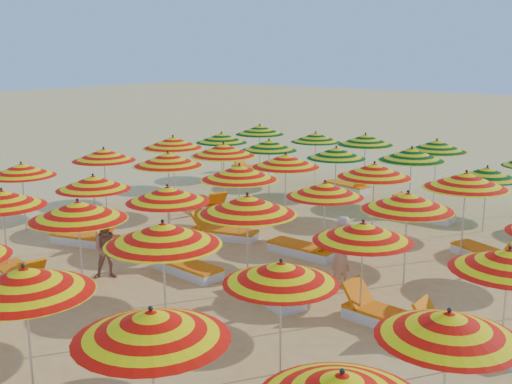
% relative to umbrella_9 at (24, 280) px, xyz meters
% --- Properties ---
extents(ground, '(120.00, 120.00, 0.00)m').
position_rel_umbrella_9_xyz_m(ground, '(-1.31, 6.32, -1.76)').
color(ground, '#E4BC65').
rests_on(ground, ground).
extents(umbrella_9, '(2.40, 2.40, 2.00)m').
position_rel_umbrella_9_xyz_m(umbrella_9, '(0.00, 0.00, 0.00)').
color(umbrella_9, silver).
rests_on(umbrella_9, ground).
extents(umbrella_10, '(1.97, 1.97, 1.96)m').
position_rel_umbrella_9_xyz_m(umbrella_10, '(2.34, 0.12, -0.04)').
color(umbrella_10, silver).
rests_on(umbrella_10, ground).
extents(umbrella_13, '(2.44, 2.44, 1.95)m').
position_rel_umbrella_9_xyz_m(umbrella_13, '(-4.89, 2.62, -0.05)').
color(umbrella_13, silver).
rests_on(umbrella_13, ground).
extents(umbrella_14, '(2.33, 2.33, 2.02)m').
position_rel_umbrella_9_xyz_m(umbrella_14, '(-2.53, 2.80, 0.02)').
color(umbrella_14, silver).
rests_on(umbrella_14, ground).
extents(umbrella_15, '(2.01, 2.01, 2.09)m').
position_rel_umbrella_9_xyz_m(umbrella_15, '(0.05, 2.54, 0.07)').
color(umbrella_15, silver).
rests_on(umbrella_15, ground).
extents(umbrella_16, '(1.99, 1.99, 1.83)m').
position_rel_umbrella_9_xyz_m(umbrella_16, '(2.33, 2.70, -0.15)').
color(umbrella_16, silver).
rests_on(umbrella_16, ground).
extents(umbrella_17, '(2.23, 2.23, 1.85)m').
position_rel_umbrella_9_xyz_m(umbrella_17, '(4.97, 2.41, -0.14)').
color(umbrella_17, silver).
rests_on(umbrella_17, ground).
extents(umbrella_18, '(2.37, 2.37, 1.90)m').
position_rel_umbrella_9_xyz_m(umbrella_18, '(-7.70, 4.89, -0.09)').
color(umbrella_18, silver).
rests_on(umbrella_18, ground).
extents(umbrella_19, '(2.35, 2.35, 1.90)m').
position_rel_umbrella_9_xyz_m(umbrella_19, '(-4.86, 5.00, -0.10)').
color(umbrella_19, silver).
rests_on(umbrella_19, ground).
extents(umbrella_20, '(2.37, 2.37, 1.95)m').
position_rel_umbrella_9_xyz_m(umbrella_20, '(-2.38, 5.05, -0.05)').
color(umbrella_20, silver).
rests_on(umbrella_20, ground).
extents(umbrella_21, '(2.23, 2.23, 2.09)m').
position_rel_umbrella_9_xyz_m(umbrella_21, '(-0.10, 4.98, 0.07)').
color(umbrella_21, silver).
rests_on(umbrella_21, ground).
extents(umbrella_22, '(2.36, 2.36, 1.90)m').
position_rel_umbrella_9_xyz_m(umbrella_22, '(2.33, 5.19, -0.10)').
color(umbrella_22, silver).
rests_on(umbrella_22, ground).
extents(umbrella_23, '(2.14, 2.14, 1.90)m').
position_rel_umbrella_9_xyz_m(umbrella_23, '(4.85, 5.15, -0.09)').
color(umbrella_23, silver).
rests_on(umbrella_23, ground).
extents(umbrella_24, '(2.06, 2.06, 2.00)m').
position_rel_umbrella_9_xyz_m(umbrella_24, '(-7.51, 7.50, -0.00)').
color(umbrella_24, silver).
rests_on(umbrella_24, ground).
extents(umbrella_25, '(2.16, 2.16, 2.08)m').
position_rel_umbrella_9_xyz_m(umbrella_25, '(-5.11, 7.78, 0.07)').
color(umbrella_25, silver).
rests_on(umbrella_25, ground).
extents(umbrella_26, '(2.55, 2.55, 2.07)m').
position_rel_umbrella_9_xyz_m(umbrella_26, '(-2.38, 7.53, 0.06)').
color(umbrella_26, silver).
rests_on(umbrella_26, ground).
extents(umbrella_27, '(1.84, 1.84, 1.89)m').
position_rel_umbrella_9_xyz_m(umbrella_27, '(-0.04, 7.76, -0.10)').
color(umbrella_27, silver).
rests_on(umbrella_27, ground).
extents(umbrella_28, '(2.17, 2.17, 2.02)m').
position_rel_umbrella_9_xyz_m(umbrella_28, '(2.17, 7.36, 0.02)').
color(umbrella_28, silver).
rests_on(umbrella_28, ground).
extents(umbrella_30, '(2.54, 2.54, 2.11)m').
position_rel_umbrella_9_xyz_m(umbrella_30, '(-7.21, 10.08, 0.09)').
color(umbrella_30, silver).
rests_on(umbrella_30, ground).
extents(umbrella_31, '(2.63, 2.63, 2.12)m').
position_rel_umbrella_9_xyz_m(umbrella_31, '(-4.86, 9.84, 0.10)').
color(umbrella_31, silver).
rests_on(umbrella_31, ground).
extents(umbrella_32, '(2.52, 2.52, 2.03)m').
position_rel_umbrella_9_xyz_m(umbrella_32, '(-2.57, 9.80, 0.02)').
color(umbrella_32, silver).
rests_on(umbrella_32, ground).
extents(umbrella_33, '(2.47, 2.47, 2.04)m').
position_rel_umbrella_9_xyz_m(umbrella_33, '(0.08, 9.95, 0.03)').
color(umbrella_33, silver).
rests_on(umbrella_33, ground).
extents(umbrella_34, '(2.40, 2.40, 2.10)m').
position_rel_umbrella_9_xyz_m(umbrella_34, '(2.47, 9.85, 0.09)').
color(umbrella_34, silver).
rests_on(umbrella_34, ground).
extents(umbrella_36, '(1.89, 1.89, 1.95)m').
position_rel_umbrella_9_xyz_m(umbrella_36, '(-7.39, 12.69, -0.05)').
color(umbrella_36, silver).
rests_on(umbrella_36, ground).
extents(umbrella_37, '(2.12, 2.12, 1.95)m').
position_rel_umbrella_9_xyz_m(umbrella_37, '(-4.97, 12.27, -0.05)').
color(umbrella_37, silver).
rests_on(umbrella_37, ground).
extents(umbrella_38, '(2.38, 2.38, 1.93)m').
position_rel_umbrella_9_xyz_m(umbrella_38, '(-2.45, 12.34, -0.07)').
color(umbrella_38, silver).
rests_on(umbrella_38, ground).
extents(umbrella_39, '(2.08, 2.08, 2.08)m').
position_rel_umbrella_9_xyz_m(umbrella_39, '(-0.15, 12.70, 0.07)').
color(umbrella_39, silver).
rests_on(umbrella_39, ground).
extents(umbrella_40, '(2.27, 2.27, 1.83)m').
position_rel_umbrella_9_xyz_m(umbrella_40, '(2.16, 12.31, -0.15)').
color(umbrella_40, silver).
rests_on(umbrella_40, ground).
extents(umbrella_42, '(2.25, 2.25, 2.02)m').
position_rel_umbrella_9_xyz_m(umbrella_42, '(-7.36, 14.91, 0.02)').
color(umbrella_42, silver).
rests_on(umbrella_42, ground).
extents(umbrella_43, '(2.36, 2.36, 1.92)m').
position_rel_umbrella_9_xyz_m(umbrella_43, '(-4.89, 15.00, -0.08)').
color(umbrella_43, silver).
rests_on(umbrella_43, ground).
extents(umbrella_44, '(2.35, 2.35, 2.05)m').
position_rel_umbrella_9_xyz_m(umbrella_44, '(-2.75, 14.76, 0.04)').
color(umbrella_44, silver).
rests_on(umbrella_44, ground).
extents(umbrella_45, '(2.46, 2.46, 2.07)m').
position_rel_umbrella_9_xyz_m(umbrella_45, '(-0.25, 14.78, 0.06)').
color(umbrella_45, silver).
rests_on(umbrella_45, ground).
extents(lounger_5, '(1.82, 0.93, 0.69)m').
position_rel_umbrella_9_xyz_m(lounger_5, '(-4.29, 2.52, -1.61)').
color(lounger_5, white).
rests_on(lounger_5, ground).
extents(lounger_6, '(1.83, 1.05, 0.69)m').
position_rel_umbrella_9_xyz_m(lounger_6, '(-5.36, 5.09, -1.61)').
color(lounger_6, white).
rests_on(lounger_6, ground).
extents(lounger_7, '(1.78, 0.75, 0.69)m').
position_rel_umbrella_9_xyz_m(lounger_7, '(-1.88, 5.06, -1.61)').
color(lounger_7, white).
rests_on(lounger_7, ground).
extents(lounger_8, '(1.83, 1.16, 0.69)m').
position_rel_umbrella_9_xyz_m(lounger_8, '(0.50, 4.97, -1.61)').
color(lounger_8, white).
rests_on(lounger_8, ground).
extents(lounger_9, '(1.78, 0.74, 0.69)m').
position_rel_umbrella_9_xyz_m(lounger_9, '(2.83, 5.28, -1.61)').
color(lounger_9, white).
rests_on(lounger_9, ground).
extents(lounger_10, '(1.75, 0.62, 0.69)m').
position_rel_umbrella_9_xyz_m(lounger_10, '(4.25, 5.20, -1.61)').
color(lounger_10, white).
rests_on(lounger_10, ground).
extents(lounger_11, '(1.82, 1.02, 0.69)m').
position_rel_umbrella_9_xyz_m(lounger_11, '(-2.97, 7.59, -1.61)').
color(lounger_11, white).
rests_on(lounger_11, ground).
extents(lounger_12, '(1.75, 0.62, 0.69)m').
position_rel_umbrella_9_xyz_m(lounger_12, '(-0.54, 7.70, -1.61)').
color(lounger_12, white).
rests_on(lounger_12, ground).
extents(lounger_13, '(1.82, 1.19, 0.69)m').
position_rel_umbrella_9_xyz_m(lounger_13, '(-5.36, 9.63, -1.61)').
color(lounger_13, white).
rests_on(lounger_13, ground).
extents(lounger_14, '(1.82, 1.23, 0.69)m').
position_rel_umbrella_9_xyz_m(lounger_14, '(3.07, 9.97, -1.61)').
color(lounger_14, white).
rests_on(lounger_14, ground).
extents(lounger_15, '(1.73, 0.58, 0.69)m').
position_rel_umbrella_9_xyz_m(lounger_15, '(0.35, 12.49, -1.61)').
color(lounger_15, white).
rests_on(lounger_15, ground).
extents(lounger_16, '(1.76, 0.66, 0.69)m').
position_rel_umbrella_9_xyz_m(lounger_16, '(-7.96, 15.13, -1.61)').
color(lounger_16, white).
rests_on(lounger_16, ground).
extents(lounger_17, '(1.82, 0.95, 0.69)m').
position_rel_umbrella_9_xyz_m(lounger_17, '(-3.26, 14.56, -1.61)').
color(lounger_17, white).
rests_on(lounger_17, ground).
extents(beachgoer_b, '(0.78, 0.80, 1.30)m').
position_rel_umbrella_9_xyz_m(beachgoer_b, '(-3.02, 3.85, -1.12)').
color(beachgoer_b, tan).
rests_on(beachgoer_b, ground).
extents(beachgoer_a, '(0.43, 0.60, 1.56)m').
position_rel_umbrella_9_xyz_m(beachgoer_a, '(1.27, 6.27, -0.98)').
color(beachgoer_a, tan).
rests_on(beachgoer_a, ground).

